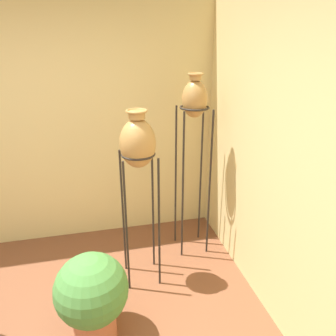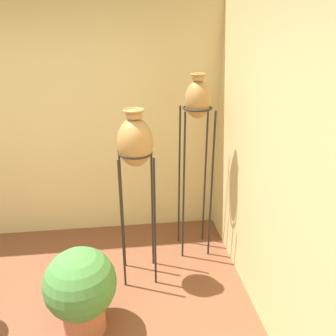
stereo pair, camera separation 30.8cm
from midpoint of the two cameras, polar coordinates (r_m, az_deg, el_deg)
name	(u,v)px [view 1 (the left image)]	position (r m, az deg, el deg)	size (l,w,h in m)	color
wall_back	(23,125)	(3.78, -26.16, 6.69)	(8.06, 0.06, 2.70)	beige
wall_right	(331,189)	(2.12, 22.93, -3.50)	(0.06, 8.06, 2.70)	beige
vase_stand_tall	(194,107)	(3.17, 1.82, 10.46)	(0.30, 0.30, 1.89)	#28231E
vase_stand_medium	(138,146)	(2.77, -8.46, 3.68)	(0.31, 0.31, 1.65)	#28231E
potted_plant	(92,295)	(2.71, -16.52, -20.53)	(0.55, 0.55, 0.73)	#B26647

